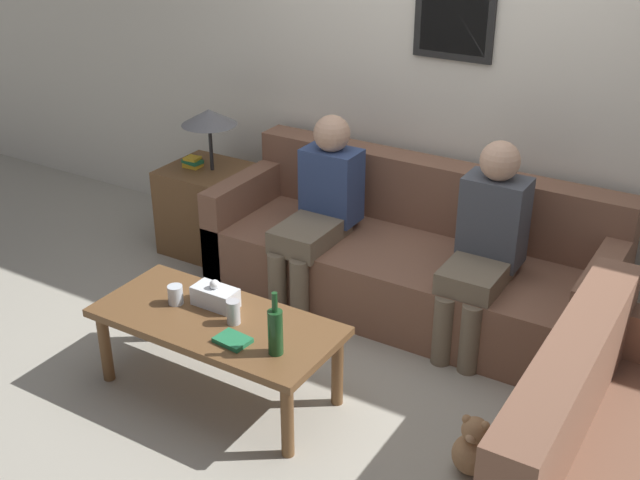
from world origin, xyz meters
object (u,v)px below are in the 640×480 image
object	(u,v)px
person_right	(485,241)
teddy_bear	(473,449)
drinking_glass	(175,295)
couch_side	(630,476)
couch_main	(410,260)
coffee_table	(217,328)
wine_bottle	(275,331)
person_left	(320,204)

from	to	relation	value
person_right	teddy_bear	size ratio (longest dim) A/B	3.93
drinking_glass	couch_side	bearing A→B (deg)	2.45
couch_main	coffee_table	bearing A→B (deg)	-108.10
coffee_table	drinking_glass	world-z (taller)	drinking_glass
couch_main	teddy_bear	distance (m)	1.50
wine_bottle	teddy_bear	xyz separation A→B (m)	(0.90, 0.21, -0.43)
coffee_table	person_right	xyz separation A→B (m)	(0.94, 1.14, 0.24)
drinking_glass	person_right	world-z (taller)	person_right
couch_main	couch_side	distance (m)	1.95
couch_side	person_left	world-z (taller)	person_left
couch_main	coffee_table	distance (m)	1.38
person_left	teddy_bear	distance (m)	1.80
couch_side	coffee_table	world-z (taller)	couch_side
couch_side	person_right	distance (m)	1.49
coffee_table	person_right	bearing A→B (deg)	50.45
couch_main	teddy_bear	world-z (taller)	couch_main
person_right	coffee_table	bearing A→B (deg)	-129.55
couch_main	teddy_bear	size ratio (longest dim) A/B	8.20
coffee_table	person_left	bearing A→B (deg)	94.59
wine_bottle	drinking_glass	bearing A→B (deg)	171.36
person_left	teddy_bear	xyz separation A→B (m)	(1.41, -1.02, -0.47)
person_right	teddy_bear	bearing A→B (deg)	-69.68
coffee_table	person_right	distance (m)	1.49
couch_main	couch_side	size ratio (longest dim) A/B	1.57
drinking_glass	coffee_table	bearing A→B (deg)	-1.99
couch_main	couch_side	bearing A→B (deg)	-38.27
coffee_table	teddy_bear	size ratio (longest dim) A/B	4.26
wine_bottle	coffee_table	bearing A→B (deg)	167.34
drinking_glass	person_right	distance (m)	1.65
drinking_glass	person_left	xyz separation A→B (m)	(0.17, 1.12, 0.11)
drinking_glass	person_right	size ratio (longest dim) A/B	0.09
drinking_glass	person_right	bearing A→B (deg)	43.24
teddy_bear	person_left	bearing A→B (deg)	144.09
couch_main	wine_bottle	world-z (taller)	couch_main
couch_side	teddy_bear	xyz separation A→B (m)	(-0.64, 0.01, -0.16)
wine_bottle	teddy_bear	world-z (taller)	wine_bottle
teddy_bear	couch_main	bearing A→B (deg)	126.50
drinking_glass	person_left	distance (m)	1.14
couch_side	wine_bottle	world-z (taller)	couch_side
coffee_table	couch_side	bearing A→B (deg)	3.04
couch_main	teddy_bear	bearing A→B (deg)	-53.50
coffee_table	person_left	world-z (taller)	person_left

